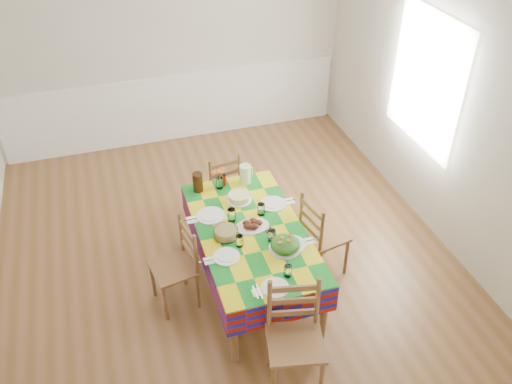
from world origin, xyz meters
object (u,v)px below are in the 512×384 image
green_pitcher (245,174)px  tea_pitcher (198,182)px  chair_right (321,236)px  chair_near (295,338)px  chair_far (222,186)px  meat_platter (252,225)px  dining_table (251,237)px  chair_left (177,266)px

green_pitcher → tea_pitcher: (-0.48, 0.00, 0.00)m
tea_pitcher → chair_right: (1.01, -0.75, -0.34)m
chair_near → chair_right: 1.28m
chair_right → chair_far: bearing=20.5°
tea_pitcher → meat_platter: bearing=-63.9°
green_pitcher → chair_right: chair_right is taller
meat_platter → chair_near: 1.15m
chair_near → chair_right: chair_near is taller
chair_right → dining_table: bearing=77.9°
meat_platter → green_pitcher: 0.71m
tea_pitcher → chair_far: size_ratio=0.23×
tea_pitcher → chair_right: size_ratio=0.22×
green_pitcher → chair_far: (-0.16, 0.36, -0.36)m
meat_platter → chair_far: bearing=91.0°
green_pitcher → dining_table: bearing=-102.7°
meat_platter → tea_pitcher: 0.78m
dining_table → meat_platter: (0.02, 0.04, 0.10)m
meat_platter → chair_left: (-0.71, -0.04, -0.27)m
chair_right → tea_pitcher: bearing=42.1°
meat_platter → chair_right: chair_right is taller
dining_table → chair_right: size_ratio=1.96×
dining_table → tea_pitcher: bearing=113.3°
meat_platter → chair_left: size_ratio=0.36×
tea_pitcher → chair_left: (-0.37, -0.73, -0.35)m
green_pitcher → chair_right: size_ratio=0.22×
dining_table → chair_far: (0.00, 1.09, -0.18)m
chair_left → chair_right: bearing=78.8°
chair_left → tea_pitcher: bearing=142.3°
chair_far → chair_right: 1.30m
green_pitcher → tea_pitcher: bearing=179.7°
dining_table → chair_near: chair_near is taller
dining_table → green_pitcher: green_pitcher is taller
dining_table → tea_pitcher: 0.82m
tea_pitcher → dining_table: bearing=-66.7°
dining_table → chair_far: size_ratio=2.04×
chair_far → dining_table: bearing=83.0°
chair_left → chair_right: size_ratio=0.98×
chair_far → chair_right: size_ratio=0.96×
tea_pitcher → chair_left: bearing=-117.2°
meat_platter → green_pitcher: (0.14, 0.69, 0.07)m
chair_right → green_pitcher: bearing=23.8°
green_pitcher → tea_pitcher: 0.48m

